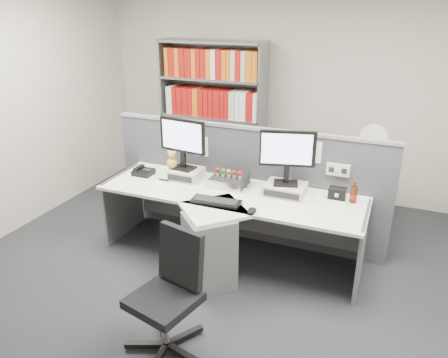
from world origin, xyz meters
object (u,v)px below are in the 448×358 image
at_px(monitor_right, 287,153).
at_px(speaker, 337,193).
at_px(desk_calendar, 165,175).
at_px(desk_phone, 143,172).
at_px(filing_cabinet, 366,199).
at_px(desk, 222,226).
at_px(monitor_left, 182,140).
at_px(desk_fan, 373,142).
at_px(desktop_pc, 229,181).
at_px(cola_bottle, 354,194).
at_px(keyboard, 216,201).
at_px(office_chair, 170,290).
at_px(shelving_unit, 213,119).
at_px(mouse, 252,211).

height_order(monitor_right, speaker, monitor_right).
distance_m(monitor_right, desk_calendar, 1.31).
distance_m(desk_phone, desk_calendar, 0.29).
xyz_separation_m(desk_phone, filing_cabinet, (2.24, 1.10, -0.40)).
relative_size(desk, filing_cabinet, 3.71).
xyz_separation_m(monitor_left, desk_phone, (-0.44, -0.09, -0.39)).
bearing_deg(desk_calendar, desk_fan, 30.40).
relative_size(desktop_pc, desk_calendar, 2.69).
bearing_deg(speaker, cola_bottle, -10.86).
bearing_deg(desk_fan, cola_bottle, -93.91).
relative_size(speaker, desk_fan, 0.31).
xyz_separation_m(keyboard, office_chair, (0.09, -1.05, -0.24)).
bearing_deg(office_chair, filing_cabinet, 65.56).
height_order(monitor_right, desktop_pc, monitor_right).
xyz_separation_m(desktop_pc, keyboard, (0.04, -0.44, -0.03)).
bearing_deg(shelving_unit, desk_calendar, -84.70).
bearing_deg(desktop_pc, speaker, 4.44).
height_order(desk, speaker, speaker).
xyz_separation_m(monitor_right, mouse, (-0.16, -0.52, -0.39)).
height_order(mouse, desk_fan, desk_fan).
distance_m(keyboard, office_chair, 1.08).
xyz_separation_m(desktop_pc, filing_cabinet, (1.28, 1.02, -0.42)).
xyz_separation_m(desk, desktop_pc, (-0.08, 0.38, 0.31)).
relative_size(speaker, shelving_unit, 0.08).
bearing_deg(monitor_right, mouse, -107.36).
bearing_deg(desk, desk_fan, 49.38).
bearing_deg(shelving_unit, desk_phone, -95.17).
relative_size(desktop_pc, speaker, 2.13).
height_order(mouse, desk_phone, desk_phone).
bearing_deg(shelving_unit, monitor_right, -46.22).
relative_size(cola_bottle, office_chair, 0.23).
bearing_deg(desk_calendar, mouse, -19.54).
xyz_separation_m(shelving_unit, office_chair, (0.96, -2.96, -0.48)).
height_order(desk_calendar, filing_cabinet, desk_calendar).
bearing_deg(desk_phone, speaker, 4.69).
bearing_deg(desk_fan, office_chair, -114.44).
bearing_deg(mouse, shelving_unit, 122.06).
distance_m(desktop_pc, desk_phone, 0.97).
height_order(desktop_pc, keyboard, desktop_pc).
distance_m(keyboard, desk_phone, 1.07).
relative_size(monitor_right, shelving_unit, 0.27).
relative_size(desktop_pc, mouse, 2.81).
relative_size(monitor_right, desk_calendar, 4.12).
bearing_deg(keyboard, mouse, -11.19).
bearing_deg(desktop_pc, mouse, -50.87).
bearing_deg(keyboard, desk_calendar, 156.39).
distance_m(keyboard, desk_fan, 1.93).
relative_size(desktop_pc, office_chair, 0.37).
xyz_separation_m(mouse, desk_phone, (-1.38, 0.43, 0.01)).
height_order(desk_calendar, speaker, desk_calendar).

